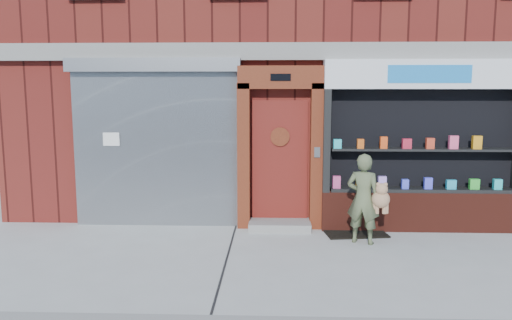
{
  "coord_description": "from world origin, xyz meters",
  "views": [
    {
      "loc": [
        -0.85,
        -6.99,
        2.5
      ],
      "look_at": [
        -1.15,
        1.0,
        1.36
      ],
      "focal_mm": 35.0,
      "sensor_mm": 36.0,
      "label": 1
    }
  ],
  "objects": [
    {
      "name": "building",
      "position": [
        -0.0,
        5.99,
        4.0
      ],
      "size": [
        12.0,
        8.16,
        8.0
      ],
      "color": "#5A1814",
      "rests_on": "ground"
    },
    {
      "name": "doormat",
      "position": [
        0.56,
        1.53,
        0.01
      ],
      "size": [
        1.13,
        0.87,
        0.03
      ],
      "primitive_type": "cube",
      "rotation": [
        0.0,
        0.0,
        0.14
      ],
      "color": "black",
      "rests_on": "ground"
    },
    {
      "name": "pharmacy_bay",
      "position": [
        1.75,
        1.81,
        1.37
      ],
      "size": [
        3.5,
        0.41,
        3.0
      ],
      "color": "#551D14",
      "rests_on": "ground"
    },
    {
      "name": "red_door_bay",
      "position": [
        -0.75,
        1.86,
        1.46
      ],
      "size": [
        1.52,
        0.58,
        2.9
      ],
      "color": "#581F0F",
      "rests_on": "ground"
    },
    {
      "name": "shutter_bay",
      "position": [
        -3.0,
        1.93,
        1.72
      ],
      "size": [
        3.1,
        0.3,
        3.04
      ],
      "color": "gray",
      "rests_on": "ground"
    },
    {
      "name": "ground",
      "position": [
        0.0,
        0.0,
        0.0
      ],
      "size": [
        80.0,
        80.0,
        0.0
      ],
      "primitive_type": "plane",
      "color": "#9E9E99",
      "rests_on": "ground"
    },
    {
      "name": "woman",
      "position": [
        0.62,
        0.96,
        0.74
      ],
      "size": [
        0.73,
        0.53,
        1.48
      ],
      "color": "#56603F",
      "rests_on": "ground"
    }
  ]
}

